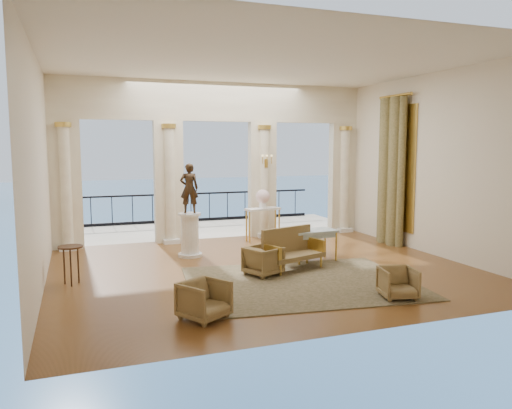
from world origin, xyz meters
name	(u,v)px	position (x,y,z in m)	size (l,w,h in m)	color
floor	(264,269)	(0.00, 0.00, 0.00)	(9.00, 9.00, 0.00)	#43280A
room_walls	(285,137)	(0.00, -1.12, 2.88)	(9.00, 9.00, 9.00)	beige
arcade	(217,150)	(0.00, 3.82, 2.58)	(9.00, 0.56, 4.50)	beige
terrace	(202,230)	(0.00, 5.80, -0.05)	(10.00, 3.60, 0.10)	#B2AB94
balustrade	(191,210)	(0.00, 7.40, 0.41)	(9.00, 0.06, 1.03)	black
palm_tree	(251,106)	(2.00, 6.60, 4.09)	(2.00, 2.00, 4.50)	#4C3823
sea	(108,210)	(0.00, 60.00, -6.00)	(160.00, 160.00, 0.00)	teal
curtain	(391,171)	(4.28, 1.50, 2.02)	(0.33, 1.40, 4.09)	brown
window_frame	(397,168)	(4.47, 1.50, 2.10)	(0.04, 1.60, 3.40)	gold
wall_sconce	(266,162)	(1.40, 3.51, 2.23)	(0.30, 0.11, 0.33)	gold
rug	(300,283)	(0.27, -1.31, 0.01)	(4.41, 3.43, 0.02)	#32351C
armchair_a	(204,298)	(-2.02, -2.68, 0.34)	(0.66, 0.62, 0.68)	#4A3D1D
armchair_b	(398,281)	(1.50, -2.80, 0.31)	(0.60, 0.56, 0.62)	#4A3D1D
armchair_c	(286,246)	(0.84, 0.76, 0.31)	(0.61, 0.57, 0.62)	#4A3D1D
armchair_d	(263,259)	(-0.20, -0.49, 0.34)	(0.67, 0.62, 0.68)	#4A3D1D
settee	(292,249)	(0.57, -0.21, 0.45)	(1.50, 0.99, 0.92)	#4A3D1D
game_table	(313,233)	(1.35, 0.33, 0.67)	(1.12, 0.66, 0.74)	#8FA9B3
pedestal	(190,236)	(-1.27, 1.80, 0.52)	(0.59, 0.59, 1.08)	silver
statue	(189,188)	(-1.27, 1.80, 1.69)	(0.44, 0.29, 1.21)	#322316
console_table	(263,214)	(1.12, 3.05, 0.79)	(1.06, 0.59, 0.95)	silver
urn	(263,197)	(1.12, 3.05, 1.25)	(0.40, 0.40, 0.53)	white
side_table	(70,251)	(-4.00, 0.14, 0.66)	(0.47, 0.47, 0.77)	black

